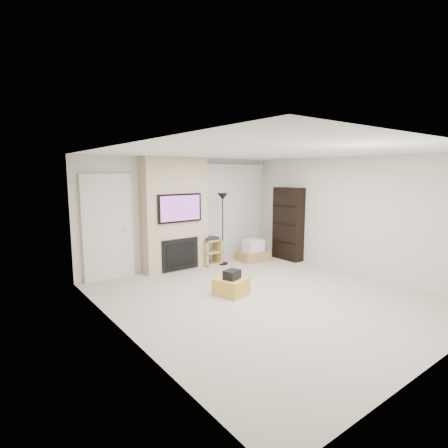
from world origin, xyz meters
TOP-DOWN VIEW (x-y plane):
  - floor at (0.00, 0.00)m, footprint 5.00×5.50m
  - ceiling at (0.00, 0.00)m, footprint 5.00×5.50m
  - wall_back at (0.00, 2.75)m, footprint 5.00×0.00m
  - wall_front at (0.00, -2.75)m, footprint 5.00×0.00m
  - wall_left at (-2.50, 0.00)m, footprint 0.00×5.50m
  - wall_right at (2.50, 0.00)m, footprint 0.00×5.50m
  - hvac_vent at (0.40, 0.80)m, footprint 0.35×0.18m
  - ottoman at (-0.41, 0.45)m, footprint 0.62×0.62m
  - black_bag at (-0.43, 0.40)m, footprint 0.33×0.29m
  - fireplace_wall at (-0.35, 2.54)m, footprint 1.50×0.47m
  - entry_door at (-1.80, 2.71)m, footprint 1.02×0.11m
  - vertical_blinds at (1.40, 2.70)m, footprint 1.98×0.10m
  - floor_lamp at (0.74, 2.23)m, footprint 0.25×0.25m
  - av_stand at (0.49, 2.39)m, footprint 0.45×0.38m
  - box_stack at (1.58, 2.08)m, footprint 0.82×0.65m
  - bookshelf at (2.34, 1.64)m, footprint 0.30×0.80m

SIDE VIEW (x-z plane):
  - floor at x=0.00m, z-range 0.00..0.00m
  - ottoman at x=-0.41m, z-range 0.00..0.30m
  - box_stack at x=1.58m, z-range -0.06..0.46m
  - av_stand at x=0.49m, z-range 0.02..0.68m
  - black_bag at x=-0.43m, z-range 0.30..0.46m
  - bookshelf at x=2.34m, z-range 0.00..1.80m
  - entry_door at x=-1.80m, z-range -0.02..2.12m
  - fireplace_wall at x=-0.35m, z-range -0.01..2.49m
  - wall_back at x=0.00m, z-range 0.00..2.50m
  - wall_front at x=0.00m, z-range 0.00..2.50m
  - wall_left at x=-2.50m, z-range 0.00..2.50m
  - wall_right at x=2.50m, z-range 0.00..2.50m
  - vertical_blinds at x=1.40m, z-range 0.09..2.46m
  - floor_lamp at x=0.74m, z-range 0.49..2.18m
  - hvac_vent at x=0.40m, z-range 2.49..2.50m
  - ceiling at x=0.00m, z-range 2.50..2.50m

